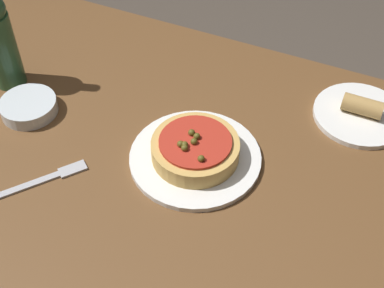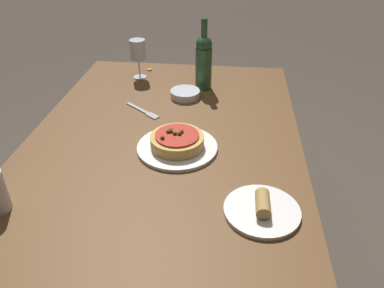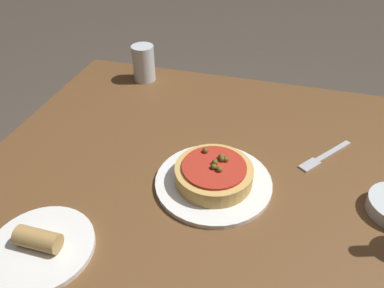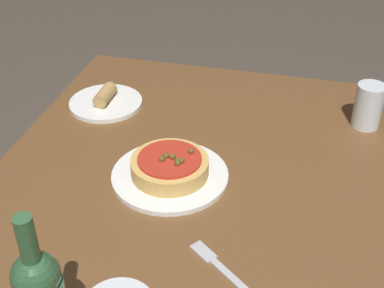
{
  "view_description": "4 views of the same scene",
  "coord_description": "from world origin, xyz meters",
  "views": [
    {
      "loc": [
        0.39,
        -0.6,
        1.54
      ],
      "look_at": [
        0.1,
        0.04,
        0.79
      ],
      "focal_mm": 50.0,
      "sensor_mm": 36.0,
      "label": 1
    },
    {
      "loc": [
        1.12,
        0.22,
        1.42
      ],
      "look_at": [
        0.11,
        0.11,
        0.76
      ],
      "focal_mm": 35.0,
      "sensor_mm": 36.0,
      "label": 2
    },
    {
      "loc": [
        -0.03,
        0.67,
        1.33
      ],
      "look_at": [
        0.14,
        0.06,
        0.83
      ],
      "focal_mm": 35.0,
      "sensor_mm": 36.0,
      "label": 3
    },
    {
      "loc": [
        -0.83,
        -0.23,
        1.48
      ],
      "look_at": [
        0.1,
        0.01,
        0.82
      ],
      "focal_mm": 50.0,
      "sensor_mm": 36.0,
      "label": 4
    }
  ],
  "objects": [
    {
      "name": "side_plate",
      "position": [
        0.37,
        0.32,
        0.74
      ],
      "size": [
        0.2,
        0.2,
        0.05
      ],
      "color": "white",
      "rests_on": "dining_table"
    },
    {
      "name": "fork",
      "position": [
        -0.15,
        -0.11,
        0.73
      ],
      "size": [
        0.13,
        0.16,
        0.0
      ],
      "rotation": [
        0.0,
        0.0,
        0.91
      ],
      "color": "#B7B7BC",
      "rests_on": "dining_table"
    },
    {
      "name": "water_cup",
      "position": [
        0.43,
        -0.38,
        0.78
      ],
      "size": [
        0.07,
        0.07,
        0.12
      ],
      "color": "silver",
      "rests_on": "dining_table"
    },
    {
      "name": "dinner_plate",
      "position": [
        0.09,
        0.06,
        0.73
      ],
      "size": [
        0.27,
        0.27,
        0.01
      ],
      "color": "white",
      "rests_on": "dining_table"
    },
    {
      "name": "dining_table",
      "position": [
        0.0,
        0.0,
        0.64
      ],
      "size": [
        1.34,
        0.95,
        0.72
      ],
      "color": "brown",
      "rests_on": "ground_plane"
    },
    {
      "name": "pizza",
      "position": [
        0.09,
        0.06,
        0.76
      ],
      "size": [
        0.18,
        0.18,
        0.06
      ],
      "color": "tan",
      "rests_on": "dinner_plate"
    }
  ]
}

